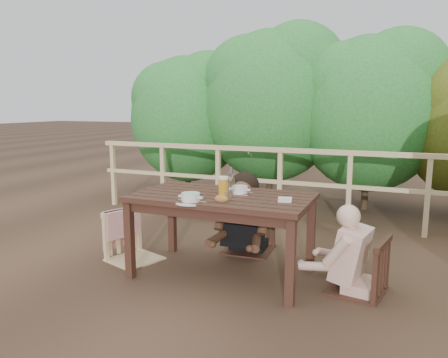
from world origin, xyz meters
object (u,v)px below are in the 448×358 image
at_px(chair_right, 359,240).
at_px(bottle, 231,182).
at_px(diner_right, 364,222).
at_px(beer_glass, 223,186).
at_px(chair_left, 133,215).
at_px(soup_near, 191,198).
at_px(woman, 249,189).
at_px(bread_roll, 222,199).
at_px(chair_far, 248,204).
at_px(soup_far, 240,190).
at_px(tumbler, 228,198).
at_px(table, 222,236).
at_px(butter_tub, 285,201).

height_order(chair_right, bottle, bottle).
bearing_deg(diner_right, beer_glass, 103.13).
xyz_separation_m(chair_left, soup_near, (0.83, -0.35, 0.32)).
distance_m(beer_glass, bottle, 0.08).
xyz_separation_m(woman, bread_roll, (0.10, -1.01, 0.11)).
bearing_deg(chair_right, diner_right, 100.49).
height_order(chair_far, soup_near, chair_far).
relative_size(chair_far, soup_near, 3.90).
xyz_separation_m(soup_far, tumbler, (0.03, -0.36, 0.00)).
xyz_separation_m(chair_right, soup_far, (-1.09, 0.05, 0.33)).
height_order(table, chair_right, chair_right).
relative_size(chair_far, chair_right, 1.13).
relative_size(table, tumbler, 19.15).
height_order(diner_right, beer_glass, diner_right).
bearing_deg(chair_far, chair_left, -146.09).
distance_m(table, tumbler, 0.49).
xyz_separation_m(diner_right, butter_tub, (-0.64, -0.15, 0.16)).
distance_m(soup_near, bread_roll, 0.26).
relative_size(soup_far, bread_roll, 2.00).
relative_size(chair_right, butter_tub, 7.95).
xyz_separation_m(woman, tumbler, (0.15, -0.97, 0.11)).
bearing_deg(butter_tub, table, 163.02).
bearing_deg(butter_tub, beer_glass, 159.85).
xyz_separation_m(table, bottle, (0.07, 0.06, 0.50)).
bearing_deg(woman, chair_far, 87.10).
distance_m(chair_right, butter_tub, 0.70).
bearing_deg(beer_glass, woman, 89.85).
bearing_deg(table, butter_tub, -5.15).
bearing_deg(chair_far, diner_right, -30.26).
relative_size(beer_glass, bottle, 0.68).
bearing_deg(tumbler, diner_right, 16.03).
xyz_separation_m(tumbler, butter_tub, (0.45, 0.17, -0.02)).
relative_size(table, beer_glass, 9.02).
xyz_separation_m(diner_right, tumbler, (-1.09, -0.31, 0.18)).
relative_size(diner_right, bread_roll, 9.96).
height_order(table, butter_tub, butter_tub).
relative_size(diner_right, tumbler, 14.50).
height_order(diner_right, soup_far, diner_right).
relative_size(woman, bottle, 5.14).
distance_m(soup_far, beer_glass, 0.17).
xyz_separation_m(beer_glass, bottle, (0.07, 0.03, 0.04)).
distance_m(beer_glass, tumbler, 0.30).
height_order(soup_far, butter_tub, soup_far).
bearing_deg(soup_far, chair_far, 101.46).
bearing_deg(butter_tub, woman, 114.94).
relative_size(table, bread_roll, 13.16).
xyz_separation_m(table, woman, (0.00, 0.75, 0.30)).
bearing_deg(soup_far, chair_left, -172.81).
bearing_deg(chair_left, chair_far, -34.21).
height_order(diner_right, soup_near, diner_right).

